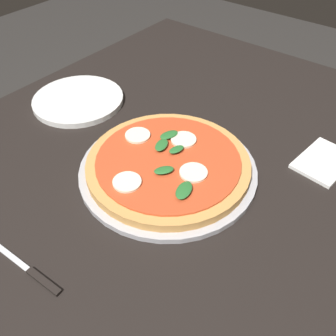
# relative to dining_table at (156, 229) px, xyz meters

# --- Properties ---
(dining_table) EXTENTS (1.45, 1.09, 0.75)m
(dining_table) POSITION_rel_dining_table_xyz_m (0.00, 0.00, 0.00)
(dining_table) COLOR black
(dining_table) RESTS_ON ground_plane
(serving_tray) EXTENTS (0.36, 0.36, 0.01)m
(serving_tray) POSITION_rel_dining_table_xyz_m (-0.08, -0.03, 0.09)
(serving_tray) COLOR #B2B2B7
(serving_tray) RESTS_ON dining_table
(pizza) EXTENTS (0.33, 0.33, 0.03)m
(pizza) POSITION_rel_dining_table_xyz_m (-0.08, -0.03, 0.11)
(pizza) COLOR tan
(pizza) RESTS_ON serving_tray
(plate_white) EXTENTS (0.23, 0.23, 0.01)m
(plate_white) POSITION_rel_dining_table_xyz_m (-0.14, -0.37, 0.09)
(plate_white) COLOR white
(plate_white) RESTS_ON dining_table
(napkin) EXTENTS (0.14, 0.10, 0.01)m
(napkin) POSITION_rel_dining_table_xyz_m (-0.30, 0.21, 0.09)
(napkin) COLOR white
(napkin) RESTS_ON dining_table
(knife) EXTENTS (0.02, 0.17, 0.01)m
(knife) POSITION_rel_dining_table_xyz_m (0.24, -0.05, 0.09)
(knife) COLOR black
(knife) RESTS_ON dining_table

